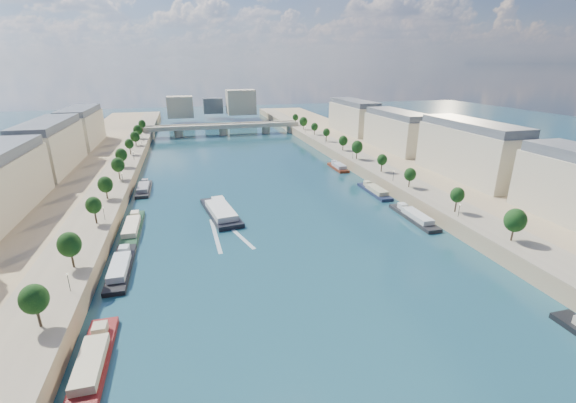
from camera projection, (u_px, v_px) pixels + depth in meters
ground at (258, 192)px, 157.88m from camera, size 700.00×700.00×0.00m
quay_left at (63, 201)px, 139.78m from camera, size 44.00×520.00×5.00m
quay_right at (414, 174)px, 174.29m from camera, size 44.00×520.00×5.00m
pave_left at (106, 191)px, 142.51m from camera, size 14.00×520.00×0.10m
pave_right at (385, 171)px, 169.83m from camera, size 14.00×520.00×0.10m
trees_left at (111, 175)px, 142.98m from camera, size 4.80×268.80×8.26m
trees_right at (371, 154)px, 176.62m from camera, size 4.80×268.80×8.26m
lamps_left at (114, 191)px, 133.57m from camera, size 0.36×200.36×4.28m
lamps_right at (371, 163)px, 172.38m from camera, size 0.36×200.36×4.28m
buildings_left at (26, 158)px, 142.88m from camera, size 16.00×226.00×23.20m
buildings_right at (428, 137)px, 183.62m from camera, size 16.00×226.00×23.20m
skyline at (217, 104)px, 353.52m from camera, size 79.00×42.00×22.00m
bridge at (223, 128)px, 283.13m from camera, size 112.00×12.00×8.15m
tour_barge at (221, 212)px, 133.65m from camera, size 12.78×30.44×4.00m
wake at (226, 234)px, 118.96m from camera, size 11.46×26.02×0.04m
moored_barges_left at (120, 269)px, 97.12m from camera, size 5.00×158.68×3.60m
moored_barges_right at (413, 216)px, 130.42m from camera, size 5.00×158.98×3.60m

